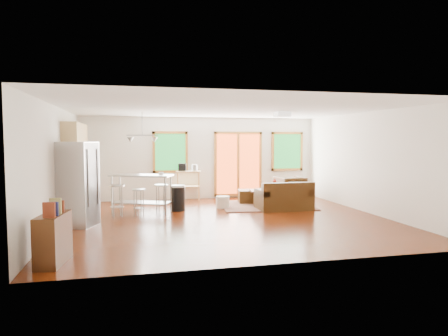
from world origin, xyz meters
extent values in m
cube|color=#391203|center=(0.00, 0.00, -0.01)|extent=(7.50, 7.00, 0.02)
cube|color=white|center=(0.00, 0.00, 2.61)|extent=(7.50, 7.00, 0.02)
cube|color=silver|center=(0.00, 3.51, 1.30)|extent=(7.50, 0.02, 2.60)
cube|color=silver|center=(-3.76, 0.00, 1.30)|extent=(0.02, 7.00, 2.60)
cube|color=silver|center=(3.76, 0.00, 1.30)|extent=(0.02, 7.00, 2.60)
cube|color=silver|center=(0.00, -3.51, 1.30)|extent=(7.50, 0.02, 2.60)
cube|color=#175922|center=(-1.00, 3.46, 1.50)|extent=(0.94, 0.02, 1.14)
cube|color=#A36425|center=(-1.00, 3.46, 2.11)|extent=(1.10, 0.05, 0.08)
cube|color=#A36425|center=(-1.00, 3.46, 0.89)|extent=(1.10, 0.05, 0.08)
cube|color=#A36425|center=(-1.51, 3.46, 1.50)|extent=(0.08, 0.05, 1.30)
cube|color=#A36425|center=(-0.49, 3.46, 1.50)|extent=(0.08, 0.05, 1.30)
cube|color=#B93F17|center=(1.20, 3.46, 1.10)|extent=(1.44, 0.02, 1.94)
cube|color=#A36425|center=(1.20, 3.46, 2.11)|extent=(1.60, 0.05, 0.08)
cube|color=#A36425|center=(1.20, 3.46, 0.09)|extent=(1.60, 0.05, 0.08)
cube|color=#A36425|center=(0.44, 3.46, 1.10)|extent=(0.08, 0.05, 2.10)
cube|color=#A36425|center=(1.96, 3.46, 1.10)|extent=(0.08, 0.05, 2.10)
cube|color=#A36425|center=(1.20, 3.46, 1.10)|extent=(0.08, 0.05, 1.94)
cube|color=#175922|center=(2.90, 3.46, 1.50)|extent=(0.94, 0.02, 1.14)
cube|color=#A36425|center=(2.90, 3.46, 2.11)|extent=(1.10, 0.05, 0.08)
cube|color=#A36425|center=(2.90, 3.46, 0.89)|extent=(1.10, 0.05, 0.08)
cube|color=#A36425|center=(2.39, 3.46, 1.50)|extent=(0.08, 0.05, 1.30)
cube|color=#A36425|center=(3.41, 3.46, 1.50)|extent=(0.08, 0.05, 1.30)
cube|color=#586540|center=(1.54, 1.66, 0.01)|extent=(2.70, 2.17, 0.03)
cube|color=black|center=(1.82, 0.98, 0.20)|extent=(1.44, 0.82, 0.40)
cube|color=black|center=(1.82, 0.67, 0.58)|extent=(1.44, 0.20, 0.36)
cube|color=black|center=(1.20, 0.97, 0.48)|extent=(0.20, 0.81, 0.15)
cube|color=black|center=(2.44, 0.98, 0.48)|extent=(0.20, 0.81, 0.15)
cube|color=black|center=(1.50, 1.02, 0.46)|extent=(0.60, 0.53, 0.11)
cube|color=black|center=(2.13, 1.03, 0.46)|extent=(0.60, 0.53, 0.11)
cube|color=#391D0C|center=(1.67, 1.72, 0.42)|extent=(1.20, 0.83, 0.04)
cube|color=#391D0C|center=(1.18, 1.56, 0.20)|extent=(0.08, 0.08, 0.40)
cube|color=#391D0C|center=(2.09, 1.40, 0.20)|extent=(0.08, 0.08, 0.40)
cube|color=#391D0C|center=(1.26, 2.03, 0.20)|extent=(0.08, 0.08, 0.40)
cube|color=#391D0C|center=(2.17, 1.88, 0.20)|extent=(0.08, 0.08, 0.40)
imported|color=black|center=(2.63, 2.54, 0.41)|extent=(0.88, 0.83, 0.82)
cube|color=black|center=(1.20, 2.25, 0.20)|extent=(0.68, 0.68, 0.39)
cylinder|color=silver|center=(0.26, 1.58, 0.16)|extent=(0.43, 0.43, 0.33)
imported|color=silver|center=(1.95, 2.06, 0.49)|extent=(0.23, 0.24, 0.18)
sphere|color=#AF210D|center=(1.98, 2.07, 0.63)|extent=(0.09, 0.09, 0.07)
sphere|color=#AF210D|center=(1.91, 2.05, 0.65)|extent=(0.09, 0.09, 0.07)
sphere|color=#AF210D|center=(1.96, 2.09, 0.67)|extent=(0.09, 0.09, 0.07)
imported|color=maroon|center=(2.23, 1.89, 0.54)|extent=(0.21, 0.06, 0.29)
cube|color=tan|center=(-3.45, 1.70, 0.45)|extent=(0.60, 2.20, 0.90)
cube|color=black|center=(-3.45, 1.70, 0.92)|extent=(0.64, 2.24, 0.04)
cube|color=tan|center=(-3.57, 1.70, 1.95)|extent=(0.36, 2.20, 0.70)
cylinder|color=#B7BABC|center=(-3.45, 1.20, 1.03)|extent=(0.12, 0.12, 0.18)
cube|color=black|center=(-3.45, 2.10, 1.04)|extent=(0.22, 0.18, 0.20)
cube|color=#B7BABC|center=(-3.35, 0.05, 0.92)|extent=(0.94, 0.93, 1.84)
cube|color=gray|center=(-3.02, -0.08, 0.92)|extent=(0.26, 0.64, 1.80)
cylinder|color=gray|center=(-3.08, -0.30, 1.07)|extent=(0.03, 0.03, 1.23)
cylinder|color=gray|center=(-2.92, 0.12, 1.07)|extent=(0.03, 0.03, 1.23)
cube|color=#B7BABC|center=(-1.94, 1.36, 0.97)|extent=(1.68, 1.17, 0.04)
cube|color=gray|center=(-1.94, 1.36, 0.26)|extent=(1.55, 1.06, 0.03)
cylinder|color=gray|center=(-2.69, 1.40, 0.47)|extent=(0.05, 0.05, 0.95)
cylinder|color=gray|center=(-1.38, 0.86, 0.47)|extent=(0.05, 0.05, 0.95)
cylinder|color=gray|center=(-2.50, 1.85, 0.47)|extent=(0.05, 0.05, 0.95)
cylinder|color=gray|center=(-1.19, 1.31, 0.47)|extent=(0.05, 0.05, 0.95)
imported|color=white|center=(-1.44, 1.29, 1.02)|extent=(0.16, 0.14, 0.13)
cylinder|color=#B7BABC|center=(-2.54, 0.92, 0.77)|extent=(0.44, 0.44, 0.04)
cylinder|color=gray|center=(-2.47, 1.05, 0.37)|extent=(0.03, 0.03, 0.74)
cylinder|color=gray|center=(-2.66, 1.00, 0.37)|extent=(0.03, 0.03, 0.74)
cylinder|color=gray|center=(-2.62, 0.80, 0.37)|extent=(0.03, 0.03, 0.74)
cylinder|color=gray|center=(-2.42, 0.85, 0.37)|extent=(0.03, 0.03, 0.74)
cylinder|color=gray|center=(-2.54, 0.92, 0.24)|extent=(0.41, 0.41, 0.02)
cylinder|color=#B7BABC|center=(-2.02, 0.87, 0.65)|extent=(0.41, 0.41, 0.04)
cylinder|color=gray|center=(-1.91, 0.92, 0.32)|extent=(0.03, 0.03, 0.64)
cylinder|color=gray|center=(-2.07, 0.98, 0.32)|extent=(0.03, 0.03, 0.64)
cylinder|color=gray|center=(-2.13, 0.82, 0.32)|extent=(0.03, 0.03, 0.64)
cylinder|color=gray|center=(-1.97, 0.76, 0.32)|extent=(0.03, 0.03, 0.64)
cylinder|color=gray|center=(-2.02, 0.87, 0.21)|extent=(0.37, 0.37, 0.01)
cylinder|color=#B7BABC|center=(-1.45, 1.21, 0.72)|extent=(0.45, 0.45, 0.04)
cylinder|color=gray|center=(-1.33, 1.26, 0.35)|extent=(0.03, 0.03, 0.70)
cylinder|color=gray|center=(-1.50, 1.33, 0.35)|extent=(0.03, 0.03, 0.70)
cylinder|color=gray|center=(-1.57, 1.16, 0.35)|extent=(0.03, 0.03, 0.70)
cylinder|color=gray|center=(-1.40, 1.08, 0.35)|extent=(0.03, 0.03, 0.70)
cylinder|color=gray|center=(-1.45, 1.21, 0.23)|extent=(0.41, 0.41, 0.02)
cylinder|color=black|center=(-0.99, 1.44, 0.32)|extent=(0.37, 0.37, 0.63)
cylinder|color=#B7BABC|center=(-0.99, 1.44, 0.66)|extent=(0.38, 0.38, 0.05)
cube|color=tan|center=(-0.46, 3.30, 0.89)|extent=(0.83, 0.61, 0.04)
cube|color=tan|center=(-0.46, 3.30, 0.43)|extent=(0.78, 0.57, 0.03)
cube|color=tan|center=(-0.81, 3.17, 0.45)|extent=(0.05, 0.05, 0.90)
cube|color=tan|center=(-0.17, 3.05, 0.45)|extent=(0.05, 0.05, 0.90)
cube|color=tan|center=(-0.74, 3.55, 0.45)|extent=(0.05, 0.05, 0.90)
cube|color=tan|center=(-0.10, 3.43, 0.45)|extent=(0.05, 0.05, 0.90)
cube|color=black|center=(-0.65, 3.33, 1.03)|extent=(0.27, 0.25, 0.24)
cylinder|color=#B7BABC|center=(-0.26, 3.26, 1.01)|extent=(0.20, 0.20, 0.19)
cube|color=#391D0C|center=(-3.35, -2.69, 0.38)|extent=(0.44, 0.89, 0.75)
cube|color=maroon|center=(-3.34, -2.98, 0.87)|extent=(0.17, 0.07, 0.23)
cube|color=navy|center=(-3.32, -2.84, 0.86)|extent=(0.17, 0.07, 0.21)
cube|color=#A3984F|center=(-3.30, -2.70, 0.88)|extent=(0.17, 0.07, 0.25)
cube|color=maroon|center=(-3.28, -2.56, 0.85)|extent=(0.17, 0.07, 0.19)
cube|color=white|center=(1.60, 0.60, 2.53)|extent=(0.35, 0.35, 0.12)
cylinder|color=gray|center=(-1.90, 1.50, 2.30)|extent=(0.02, 0.02, 0.60)
cube|color=gray|center=(-1.90, 1.50, 2.00)|extent=(0.80, 0.04, 0.03)
cone|color=#B7BABC|center=(-2.20, 1.50, 1.88)|extent=(0.18, 0.18, 0.14)
cone|color=#B7BABC|center=(-1.60, 1.50, 1.88)|extent=(0.18, 0.18, 0.14)
camera|label=1|loc=(-2.16, -9.08, 1.87)|focal=32.00mm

